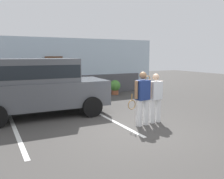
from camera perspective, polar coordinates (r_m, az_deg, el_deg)
The scene contains 8 objects.
ground_plane at distance 7.12m, azimuth 5.32°, elevation -9.59°, with size 40.00×40.00×0.00m, color #423F3D.
parking_stripe_0 at distance 7.51m, azimuth -22.07°, elevation -9.21°, with size 0.12×4.40×0.01m, color silver.
parking_stripe_1 at distance 8.32m, azimuth -0.98°, elevation -6.89°, with size 0.12×4.40×0.01m, color silver.
house_frontage at distance 12.91m, azimuth -11.13°, elevation 4.85°, with size 10.77×0.40×3.05m.
parked_suv at distance 8.85m, azimuth -17.19°, elevation 1.21°, with size 4.67×2.30×2.05m.
tennis_player_man at distance 7.39m, azimuth 7.30°, elevation -2.02°, with size 0.88×0.31×1.68m.
tennis_player_woman at distance 7.78m, azimuth 10.31°, elevation -1.81°, with size 0.74×0.28×1.59m.
potted_plant_by_porch at distance 13.11m, azimuth 0.72°, elevation 0.71°, with size 0.61×0.61×0.80m.
Camera 1 is at (-3.73, -5.65, 2.19)m, focal length 38.20 mm.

